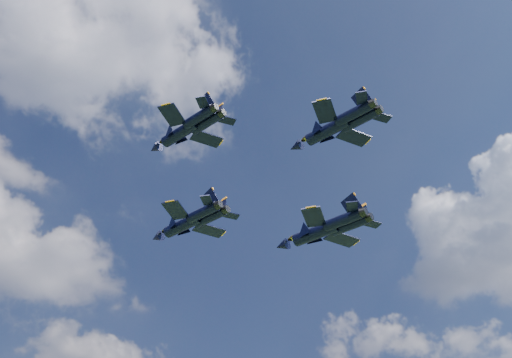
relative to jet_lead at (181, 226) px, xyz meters
The scene contains 4 objects.
jet_lead is the anchor object (origin of this frame).
jet_left 21.78m from the jet_lead, 108.76° to the right, with size 10.10×13.79×3.31m.
jet_right 20.97m from the jet_lead, 23.85° to the right, with size 13.23×17.73×4.31m.
jet_slot 30.96m from the jet_lead, 70.36° to the right, with size 10.67×14.52×3.49m.
Camera 1 is at (-21.79, -59.34, 12.02)m, focal length 45.00 mm.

